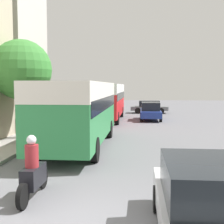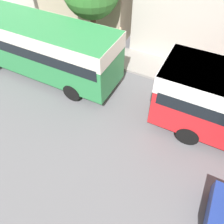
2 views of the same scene
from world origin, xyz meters
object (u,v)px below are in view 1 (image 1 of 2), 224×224
(bus_lead, at_px, (80,105))
(car_far_curb, at_px, (150,111))
(car_crossing, at_px, (149,107))
(pedestrian_near_curb, at_px, (24,120))
(motorcycle_behind_lead, at_px, (33,173))
(car_distant, at_px, (206,201))
(bus_following, at_px, (106,97))

(bus_lead, relative_size, car_far_curb, 2.20)
(car_crossing, distance_m, pedestrian_near_curb, 18.44)
(motorcycle_behind_lead, distance_m, car_distant, 4.57)
(bus_following, relative_size, car_far_curb, 2.26)
(car_crossing, height_order, pedestrian_near_curb, pedestrian_near_curb)
(bus_lead, bearing_deg, car_distant, -64.99)
(car_distant, height_order, pedestrian_near_curb, pedestrian_near_curb)
(car_crossing, bearing_deg, pedestrian_near_curb, -25.79)
(car_far_curb, xyz_separation_m, car_distant, (0.35, -21.68, -0.00))
(bus_lead, height_order, car_far_curb, bus_lead)
(bus_following, height_order, car_far_curb, bus_following)
(motorcycle_behind_lead, relative_size, car_far_curb, 0.51)
(motorcycle_behind_lead, relative_size, pedestrian_near_curb, 1.39)
(car_distant, bearing_deg, car_crossing, 90.52)
(car_distant, bearing_deg, motorcycle_behind_lead, 154.18)
(bus_following, distance_m, car_far_curb, 4.12)
(bus_following, relative_size, car_distant, 2.23)
(bus_lead, distance_m, car_crossing, 20.24)
(bus_lead, relative_size, motorcycle_behind_lead, 4.29)
(car_crossing, bearing_deg, motorcycle_behind_lead, -8.17)
(bus_following, xyz_separation_m, motorcycle_behind_lead, (0.12, -19.16, -1.37))
(bus_following, height_order, car_distant, bus_following)
(pedestrian_near_curb, bearing_deg, car_far_curb, 49.93)
(bus_following, xyz_separation_m, pedestrian_near_curb, (-4.04, -8.90, -1.07))
(motorcycle_behind_lead, bearing_deg, car_distant, -25.82)
(bus_following, relative_size, motorcycle_behind_lead, 4.40)
(bus_following, relative_size, car_crossing, 2.41)
(bus_lead, xyz_separation_m, car_distant, (4.22, -9.05, -1.25))
(bus_lead, bearing_deg, bus_following, 90.08)
(car_crossing, bearing_deg, car_far_curb, -0.73)
(car_crossing, bearing_deg, car_distant, 0.52)
(bus_lead, height_order, bus_following, bus_lead)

